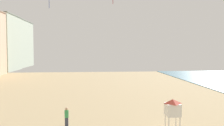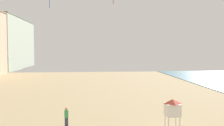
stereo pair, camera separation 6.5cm
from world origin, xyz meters
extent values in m
cube|color=#B7C6B2|center=(-28.26, 83.93, 8.63)|extent=(15.30, 17.85, 17.25)
cube|color=slate|center=(-28.26, 83.93, 17.40)|extent=(15.61, 18.21, 0.30)
cube|color=#383D4C|center=(1.60, 10.11, 0.40)|extent=(0.28, 0.18, 0.80)
cylinder|color=#389951|center=(1.60, 10.11, 1.10)|extent=(0.34, 0.34, 0.60)
sphere|color=tan|center=(1.60, 10.11, 1.52)|extent=(0.24, 0.24, 0.24)
cylinder|color=white|center=(9.75, 7.99, 0.60)|extent=(0.10, 0.10, 1.20)
cylinder|color=white|center=(10.65, 7.99, 0.60)|extent=(0.10, 0.10, 1.20)
cylinder|color=white|center=(9.75, 8.89, 0.60)|extent=(0.10, 0.10, 1.20)
cylinder|color=white|center=(10.65, 8.89, 0.60)|extent=(0.10, 0.10, 1.20)
cube|color=white|center=(10.20, 8.44, 1.70)|extent=(1.10, 1.10, 1.00)
pyramid|color=#D14C3D|center=(10.20, 8.44, 2.38)|extent=(1.10, 1.10, 0.35)
cylinder|color=#233995|center=(-3.92, 34.67, 15.15)|extent=(0.08, 0.08, 2.11)
camera|label=1|loc=(3.72, -9.92, 6.50)|focal=38.13mm
camera|label=2|loc=(3.78, -9.92, 6.50)|focal=38.13mm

